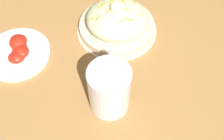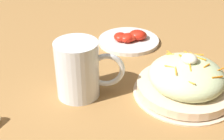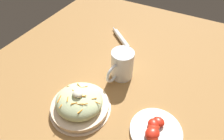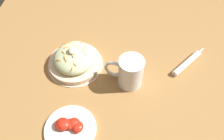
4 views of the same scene
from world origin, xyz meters
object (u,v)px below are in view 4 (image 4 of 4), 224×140
salad_plate (74,60)px  napkin_roll (187,63)px  tomato_plate (69,127)px  beer_mug (129,73)px

salad_plate → napkin_roll: size_ratio=1.41×
salad_plate → tomato_plate: (0.29, 0.04, -0.02)m
beer_mug → tomato_plate: 0.30m
napkin_roll → beer_mug: bearing=-63.6°
beer_mug → napkin_roll: beer_mug is taller
napkin_roll → tomato_plate: bearing=-51.4°
tomato_plate → beer_mug: bearing=139.5°
beer_mug → napkin_roll: (-0.12, 0.24, -0.05)m
beer_mug → tomato_plate: (0.23, -0.19, -0.05)m
napkin_roll → tomato_plate: 0.56m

